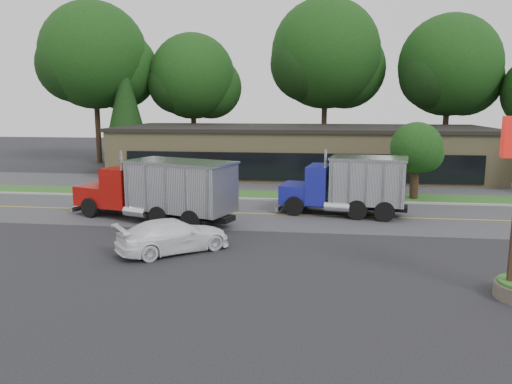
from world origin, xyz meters
TOP-DOWN VIEW (x-y plane):
  - ground at (0.00, 0.00)m, footprint 140.00×140.00m
  - road at (0.00, 9.00)m, footprint 60.00×8.00m
  - center_line at (0.00, 9.00)m, footprint 60.00×0.12m
  - curb at (0.00, 13.20)m, footprint 60.00×0.30m
  - grass_verge at (0.00, 15.00)m, footprint 60.00×3.40m
  - far_parking at (0.00, 20.00)m, footprint 60.00×7.00m
  - strip_mall at (2.00, 26.00)m, footprint 32.00×12.00m
  - tree_far_a at (-19.82, 32.14)m, footprint 11.78×11.09m
  - tree_far_b at (-9.85, 34.11)m, footprint 9.59×9.03m
  - tree_far_c at (4.18, 34.14)m, footprint 11.85×11.16m
  - tree_far_d at (16.16, 33.13)m, footprint 10.45×9.84m
  - evergreen_left at (-16.00, 30.00)m, footprint 4.82×4.82m
  - tree_verge at (10.05, 15.04)m, footprint 3.60×3.39m
  - dump_truck_red at (-4.77, 6.52)m, footprint 9.88×5.64m
  - dump_truck_blue at (5.46, 9.43)m, footprint 7.35×3.74m
  - rally_car at (-2.48, 1.14)m, footprint 5.07×4.65m

SIDE VIEW (x-z plane):
  - ground at x=0.00m, z-range 0.00..0.00m
  - road at x=0.00m, z-range -0.01..0.01m
  - center_line at x=0.00m, z-range 0.00..0.00m
  - curb at x=0.00m, z-range -0.06..0.06m
  - grass_verge at x=0.00m, z-range -0.01..0.01m
  - far_parking at x=0.00m, z-range -0.01..0.01m
  - rally_car at x=-2.48m, z-range 0.00..1.43m
  - dump_truck_blue at x=5.46m, z-range 0.12..3.48m
  - dump_truck_red at x=-4.77m, z-range 0.13..3.49m
  - strip_mall at x=2.00m, z-range 0.00..4.00m
  - tree_verge at x=10.05m, z-range 0.69..5.83m
  - evergreen_left at x=-16.00m, z-range 0.54..11.50m
  - tree_far_b at x=-9.85m, z-range 1.89..15.57m
  - tree_far_d at x=16.16m, z-range 2.06..16.97m
  - tree_far_a at x=-19.82m, z-range 2.32..19.13m
  - tree_far_c at x=4.18m, z-range 2.34..19.25m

